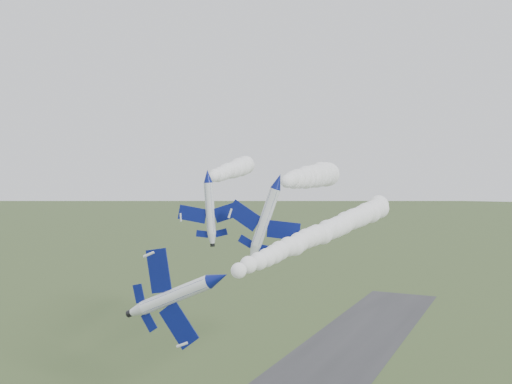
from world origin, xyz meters
TOP-DOWN VIEW (x-y plane):
  - jet_lead at (13.25, -7.59)m, footprint 4.58×13.16m
  - smoke_trail_jet_lead at (12.47, 33.15)m, footprint 9.79×74.33m
  - jet_pair_left at (-3.97, 19.70)m, footprint 10.32×11.93m
  - smoke_trail_jet_pair_left at (-15.36, 50.17)m, footprint 24.34×56.71m
  - jet_pair_right at (7.88, 20.41)m, footprint 11.25×13.95m
  - smoke_trail_jet_pair_right at (2.44, 49.77)m, footprint 16.72×53.05m

SIDE VIEW (x-z plane):
  - jet_lead at x=13.25m, z-range 29.46..39.46m
  - smoke_trail_jet_lead at x=12.47m, z-range 33.99..38.47m
  - jet_pair_right at x=7.88m, z-range 41.84..46.45m
  - smoke_trail_jet_pair_right at x=2.44m, z-range 41.92..47.67m
  - jet_pair_left at x=-3.97m, z-range 43.40..46.46m
  - smoke_trail_jet_pair_left at x=-15.36m, z-range 44.07..48.63m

